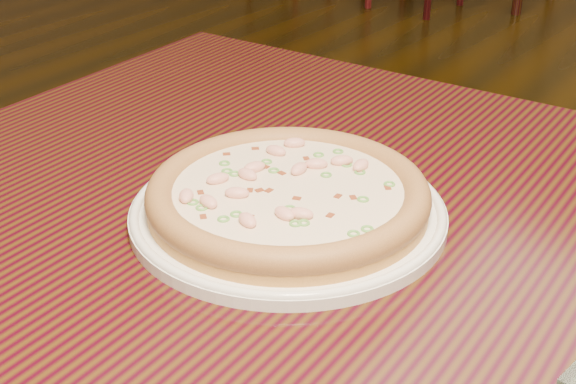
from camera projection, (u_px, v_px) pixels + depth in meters
The scene contains 3 objects.
hero_table at pixel (411, 313), 0.83m from camera, with size 1.20×0.80×0.75m.
plate at pixel (288, 211), 0.80m from camera, with size 0.32×0.32×0.02m.
pizza at pixel (288, 194), 0.79m from camera, with size 0.28×0.28×0.03m.
Camera 1 is at (0.37, -0.78, 1.15)m, focal length 50.00 mm.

